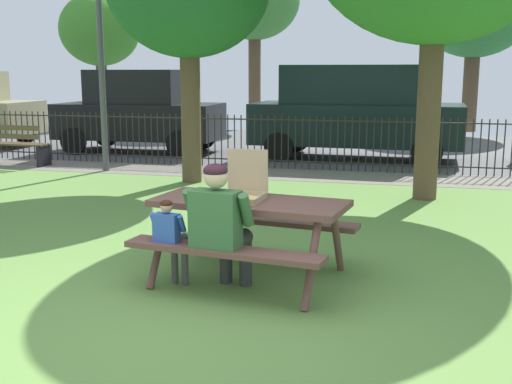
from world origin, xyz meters
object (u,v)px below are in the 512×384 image
(far_tree_left, at_px, (100,30))
(parked_car_left, at_px, (140,110))
(parked_car_center, at_px, (357,110))
(far_tree_center, at_px, (476,5))
(lamp_post_walkway, at_px, (100,33))
(pizza_box_open, at_px, (243,190))
(far_tree_midleft, at_px, (255,0))
(adult_at_table, at_px, (220,223))
(child_at_table, at_px, (171,235))
(picnic_table_foreground, at_px, (249,218))
(park_bench_left, at_px, (12,145))

(far_tree_left, bearing_deg, parked_car_left, -57.18)
(parked_car_center, distance_m, far_tree_center, 8.58)
(far_tree_left, bearing_deg, lamp_post_walkway, -62.64)
(pizza_box_open, xyz_separation_m, parked_car_center, (0.30, 8.69, 0.24))
(far_tree_midleft, xyz_separation_m, far_tree_center, (7.20, 0.00, -0.36))
(far_tree_midleft, relative_size, far_tree_center, 1.02)
(lamp_post_walkway, relative_size, far_tree_midleft, 0.76)
(adult_at_table, relative_size, child_at_table, 1.41)
(lamp_post_walkway, distance_m, parked_car_left, 3.41)
(picnic_table_foreground, bearing_deg, parked_car_left, 119.84)
(far_tree_left, xyz_separation_m, far_tree_center, (13.05, 0.00, 0.58))
(picnic_table_foreground, relative_size, adult_at_table, 1.67)
(far_tree_center, bearing_deg, child_at_table, -102.92)
(child_at_table, height_order, far_tree_left, far_tree_left)
(picnic_table_foreground, height_order, far_tree_midleft, far_tree_midleft)
(pizza_box_open, relative_size, child_at_table, 0.54)
(adult_at_table, relative_size, lamp_post_walkway, 0.27)
(adult_at_table, bearing_deg, lamp_post_walkway, 124.48)
(far_tree_midleft, bearing_deg, adult_at_table, -77.00)
(pizza_box_open, relative_size, lamp_post_walkway, 0.10)
(lamp_post_walkway, distance_m, far_tree_left, 11.79)
(child_at_table, bearing_deg, park_bench_left, 133.29)
(park_bench_left, relative_size, far_tree_center, 0.28)
(adult_at_table, xyz_separation_m, child_at_table, (-0.48, 0.04, -0.15))
(child_at_table, relative_size, far_tree_center, 0.15)
(pizza_box_open, distance_m, adult_at_table, 0.55)
(picnic_table_foreground, distance_m, adult_at_table, 0.51)
(adult_at_table, bearing_deg, parked_car_center, 87.72)
(parked_car_center, bearing_deg, adult_at_table, -92.28)
(parked_car_left, bearing_deg, picnic_table_foreground, -60.16)
(park_bench_left, relative_size, far_tree_midleft, 0.28)
(picnic_table_foreground, xyz_separation_m, parked_car_center, (0.23, 8.71, 0.50))
(adult_at_table, xyz_separation_m, far_tree_left, (-9.71, 16.71, 2.75))
(lamp_post_walkway, bearing_deg, far_tree_midleft, 87.57)
(parked_car_center, bearing_deg, far_tree_left, 143.28)
(adult_at_table, height_order, far_tree_left, far_tree_left)
(picnic_table_foreground, xyz_separation_m, pizza_box_open, (-0.07, 0.02, 0.26))
(adult_at_table, height_order, child_at_table, adult_at_table)
(picnic_table_foreground, height_order, park_bench_left, park_bench_left)
(park_bench_left, bearing_deg, far_tree_left, 107.01)
(picnic_table_foreground, height_order, far_tree_center, far_tree_center)
(parked_car_left, relative_size, parked_car_center, 0.84)
(park_bench_left, xyz_separation_m, lamp_post_walkway, (2.29, -0.27, 2.24))
(child_at_table, height_order, parked_car_center, parked_car_center)
(park_bench_left, distance_m, far_tree_center, 14.67)
(picnic_table_foreground, xyz_separation_m, far_tree_midleft, (-3.99, 16.22, 3.75))
(adult_at_table, distance_m, far_tree_center, 17.37)
(child_at_table, distance_m, parked_car_left, 10.16)
(parked_car_left, xyz_separation_m, parked_car_center, (5.23, -0.00, 0.09))
(pizza_box_open, distance_m, lamp_post_walkway, 7.44)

